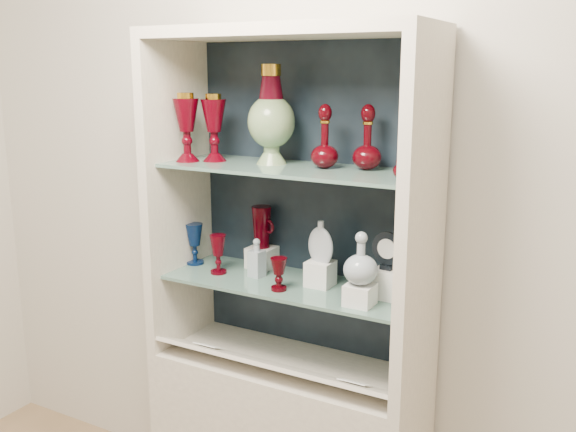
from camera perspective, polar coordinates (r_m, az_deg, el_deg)
The scene contains 28 objects.
wall_back at distance 2.41m, azimuth 2.55°, elevation 3.35°, with size 3.50×0.02×2.80m, color beige.
cabinet_back_panel at distance 2.39m, azimuth 2.21°, elevation 1.48°, with size 0.98×0.02×1.15m, color black.
cabinet_side_left at distance 2.49m, azimuth -9.69°, elevation 1.76°, with size 0.04×0.40×1.15m, color beige.
cabinet_side_right at distance 2.05m, azimuth 11.83°, elevation -0.78°, with size 0.04×0.40×1.15m, color beige.
cabinet_top_cap at distance 2.18m, azimuth 0.00°, elevation 16.08°, with size 1.00×0.40×0.04m, color beige.
shelf_lower at distance 2.32m, azimuth 0.24°, elevation -6.07°, with size 0.92×0.34×0.01m, color slate.
shelf_upper at distance 2.22m, azimuth 0.25°, elevation 4.23°, with size 0.92×0.34×0.01m, color slate.
label_ledge at distance 2.32m, azimuth -1.36°, elevation -13.16°, with size 0.92×0.18×0.01m, color beige.
label_card_0 at distance 2.19m, azimuth 5.92°, elevation -14.49°, with size 0.10×0.07×0.00m, color white.
label_card_1 at distance 2.45m, azimuth -7.05°, elevation -11.37°, with size 0.10×0.07×0.00m, color white.
pedestal_lamp_left at distance 2.37m, azimuth -6.59°, elevation 7.80°, with size 0.09×0.09×0.24m, color #470009, non-canonical shape.
pedestal_lamp_right at distance 2.37m, azimuth -9.01°, elevation 7.79°, with size 0.10×0.10×0.25m, color #470009, non-canonical shape.
enamel_urn at distance 2.28m, azimuth -1.49°, elevation 8.99°, with size 0.17×0.17×0.35m, color #0D4625, non-canonical shape.
ruby_decanter_a at distance 2.18m, azimuth 3.30°, elevation 7.42°, with size 0.10×0.10×0.24m, color #410208, non-canonical shape.
ruby_decanter_b at distance 2.16m, azimuth 7.09°, elevation 7.13°, with size 0.10×0.10×0.23m, color #410208, non-canonical shape.
lidded_bowl at distance 1.97m, azimuth 10.44°, elevation 4.36°, with size 0.08×0.08×0.09m, color #410208, non-canonical shape.
cobalt_goblet at distance 2.54m, azimuth -8.31°, elevation -2.47°, with size 0.07×0.07×0.16m, color #081C45, non-canonical shape.
ruby_goblet_tall at distance 2.42m, azimuth -6.23°, elevation -3.40°, with size 0.06×0.06×0.15m, color #470009, non-canonical shape.
ruby_goblet_small at distance 2.23m, azimuth -0.83°, elevation -5.19°, with size 0.06×0.06×0.12m, color #410208, non-canonical shape.
riser_ruby_pitcher at distance 2.49m, azimuth -2.33°, elevation -3.67°, with size 0.10×0.10×0.08m, color silver.
ruby_pitcher at distance 2.45m, azimuth -2.36°, elevation -0.98°, with size 0.12×0.08×0.16m, color #470009, non-canonical shape.
clear_square_bottle at distance 2.37m, azimuth -2.79°, elevation -3.72°, with size 0.05×0.05×0.15m, color #8F9DA6, non-canonical shape.
riser_flat_flask at distance 2.28m, azimuth 2.89°, elevation -5.13°, with size 0.09×0.09×0.09m, color silver.
flat_flask at distance 2.24m, azimuth 2.92°, elevation -2.20°, with size 0.11×0.04×0.15m, color #AEB7C2, non-canonical shape.
riser_clear_round_decanter at distance 2.11m, azimuth 6.41°, elevation -6.97°, with size 0.09×0.09×0.07m, color silver.
clear_round_decanter at distance 2.07m, azimuth 6.49°, elevation -3.88°, with size 0.11×0.11×0.17m, color #8F9DA6, non-canonical shape.
riser_cameo_medallion at distance 2.18m, azimuth 8.74°, elevation -5.96°, with size 0.08×0.08×0.10m, color silver.
cameo_medallion at distance 2.15m, azimuth 8.84°, elevation -3.02°, with size 0.11×0.04×0.13m, color black, non-canonical shape.
Camera 1 is at (1.06, -0.37, 1.80)m, focal length 40.00 mm.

